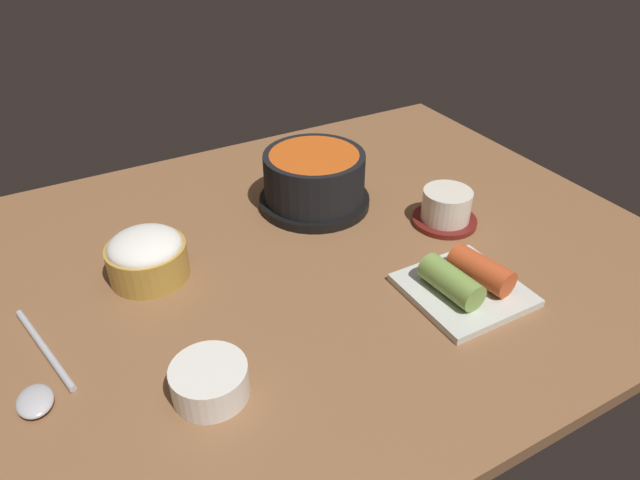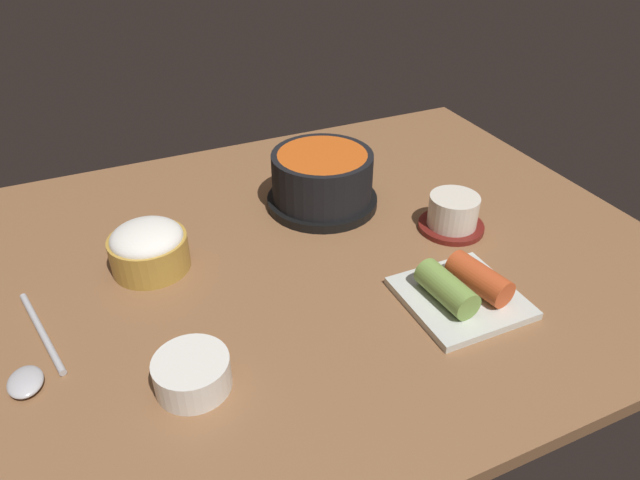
{
  "view_description": "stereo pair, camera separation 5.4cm",
  "coord_description": "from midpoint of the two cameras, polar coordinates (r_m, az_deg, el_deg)",
  "views": [
    {
      "loc": [
        -29.03,
        -57.56,
        48.37
      ],
      "look_at": [
        2.0,
        -2.0,
        5.0
      ],
      "focal_mm": 32.09,
      "sensor_mm": 36.0,
      "label": 1
    },
    {
      "loc": [
        -24.22,
        -59.98,
        48.37
      ],
      "look_at": [
        2.0,
        -2.0,
        5.0
      ],
      "focal_mm": 32.09,
      "sensor_mm": 36.0,
      "label": 2
    }
  ],
  "objects": [
    {
      "name": "stone_pot",
      "position": [
        0.89,
        -2.32,
        5.99
      ],
      "size": [
        17.33,
        17.33,
        8.73
      ],
      "color": "black",
      "rests_on": "dining_table"
    },
    {
      "name": "spoon",
      "position": [
        0.69,
        -28.37,
        -12.47
      ],
      "size": [
        5.82,
        18.04,
        1.35
      ],
      "color": "#B7B7BC",
      "rests_on": "dining_table"
    },
    {
      "name": "side_bowl_near",
      "position": [
        0.61,
        -13.51,
        -13.51
      ],
      "size": [
        7.99,
        7.99,
        3.66
      ],
      "color": "white",
      "rests_on": "dining_table"
    },
    {
      "name": "dining_table",
      "position": [
        0.8,
        -3.88,
        -2.1
      ],
      "size": [
        100.0,
        76.0,
        2.0
      ],
      "primitive_type": "cube",
      "color": "brown",
      "rests_on": "ground"
    },
    {
      "name": "tea_cup_with_saucer",
      "position": [
        0.86,
        10.72,
        3.12
      ],
      "size": [
        9.65,
        9.65,
        5.42
      ],
      "color": "maroon",
      "rests_on": "dining_table"
    },
    {
      "name": "rice_bowl",
      "position": [
        0.78,
        -18.81,
        -1.52
      ],
      "size": [
        10.29,
        10.29,
        6.52
      ],
      "color": "#B78C38",
      "rests_on": "dining_table"
    },
    {
      "name": "kimchi_plate",
      "position": [
        0.73,
        12.22,
        -4.23
      ],
      "size": [
        13.78,
        13.78,
        4.59
      ],
      "color": "silver",
      "rests_on": "dining_table"
    }
  ]
}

